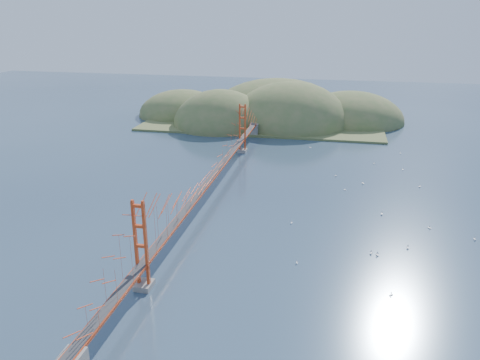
% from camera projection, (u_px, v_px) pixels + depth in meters
% --- Properties ---
extents(ground, '(320.00, 320.00, 0.00)m').
position_uv_depth(ground, '(209.00, 198.00, 85.45)').
color(ground, '#2C4158').
rests_on(ground, ground).
extents(bridge, '(2.20, 94.40, 12.00)m').
position_uv_depth(bridge, '(209.00, 161.00, 83.21)').
color(bridge, gray).
rests_on(bridge, ground).
extents(far_headlands, '(84.00, 58.00, 25.00)m').
position_uv_depth(far_headlands, '(274.00, 118.00, 147.98)').
color(far_headlands, olive).
rests_on(far_headlands, ground).
extents(sailboat_16, '(0.54, 0.54, 0.60)m').
position_uv_depth(sailboat_16, '(345.00, 189.00, 89.07)').
color(sailboat_16, white).
rests_on(sailboat_16, ground).
extents(sailboat_15, '(0.51, 0.53, 0.60)m').
position_uv_depth(sailboat_15, '(401.00, 153.00, 111.74)').
color(sailboat_15, white).
rests_on(sailboat_15, ground).
extents(sailboat_1, '(0.66, 0.66, 0.70)m').
position_uv_depth(sailboat_1, '(363.00, 183.00, 92.40)').
color(sailboat_1, white).
rests_on(sailboat_1, ground).
extents(sailboat_0, '(0.41, 0.49, 0.56)m').
position_uv_depth(sailboat_0, '(292.00, 222.00, 75.25)').
color(sailboat_0, white).
rests_on(sailboat_0, ground).
extents(sailboat_13, '(0.57, 0.57, 0.60)m').
position_uv_depth(sailboat_13, '(391.00, 294.00, 56.24)').
color(sailboat_13, white).
rests_on(sailboat_13, ground).
extents(sailboat_3, '(0.53, 0.53, 0.56)m').
position_uv_depth(sailboat_3, '(336.00, 176.00, 96.48)').
color(sailboat_3, white).
rests_on(sailboat_3, ground).
extents(sailboat_8, '(0.62, 0.62, 0.65)m').
position_uv_depth(sailboat_8, '(420.00, 186.00, 90.69)').
color(sailboat_8, white).
rests_on(sailboat_8, ground).
extents(sailboat_5, '(0.47, 0.56, 0.65)m').
position_uv_depth(sailboat_5, '(475.00, 239.00, 69.91)').
color(sailboat_5, white).
rests_on(sailboat_5, ground).
extents(sailboat_2, '(0.66, 0.66, 0.69)m').
position_uv_depth(sailboat_2, '(430.00, 227.00, 73.49)').
color(sailboat_2, white).
rests_on(sailboat_2, ground).
extents(sailboat_9, '(0.52, 0.58, 0.65)m').
position_uv_depth(sailboat_9, '(403.00, 169.00, 100.35)').
color(sailboat_9, white).
rests_on(sailboat_9, ground).
extents(sailboat_7, '(0.53, 0.53, 0.57)m').
position_uv_depth(sailboat_7, '(374.00, 163.00, 104.19)').
color(sailboat_7, white).
rests_on(sailboat_7, ground).
extents(sailboat_12, '(0.55, 0.50, 0.62)m').
position_uv_depth(sailboat_12, '(310.00, 147.00, 116.45)').
color(sailboat_12, white).
rests_on(sailboat_12, ground).
extents(sailboat_10, '(0.45, 0.50, 0.56)m').
position_uv_depth(sailboat_10, '(297.00, 262.00, 63.39)').
color(sailboat_10, white).
rests_on(sailboat_10, ground).
extents(sailboat_14, '(0.61, 0.61, 0.67)m').
position_uv_depth(sailboat_14, '(371.00, 253.00, 65.87)').
color(sailboat_14, white).
rests_on(sailboat_14, ground).
extents(sailboat_6, '(0.63, 0.64, 0.72)m').
position_uv_depth(sailboat_6, '(377.00, 254.00, 65.39)').
color(sailboat_6, white).
rests_on(sailboat_6, ground).
extents(sailboat_extra_0, '(0.55, 0.64, 0.73)m').
position_uv_depth(sailboat_extra_0, '(382.00, 214.00, 78.50)').
color(sailboat_extra_0, white).
rests_on(sailboat_extra_0, ground).
extents(sailboat_extra_1, '(0.47, 0.57, 0.67)m').
position_uv_depth(sailboat_extra_1, '(408.00, 247.00, 67.36)').
color(sailboat_extra_1, white).
rests_on(sailboat_extra_1, ground).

